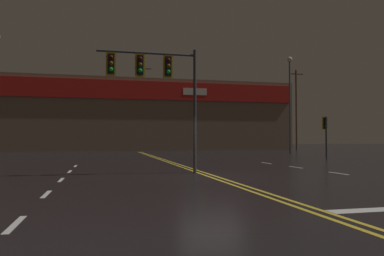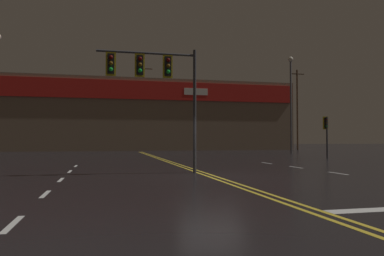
# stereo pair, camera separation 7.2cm
# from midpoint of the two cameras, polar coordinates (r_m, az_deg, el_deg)

# --- Properties ---
(ground_plane) EXTENTS (200.00, 200.00, 0.00)m
(ground_plane) POSITION_cam_midpoint_polar(r_m,az_deg,el_deg) (14.78, 3.15, -7.37)
(ground_plane) COLOR black
(road_markings) EXTENTS (16.68, 60.00, 0.01)m
(road_markings) POSITION_cam_midpoint_polar(r_m,az_deg,el_deg) (13.69, 9.86, -7.78)
(road_markings) COLOR gold
(road_markings) RESTS_ON ground
(traffic_signal_median) EXTENTS (4.27, 0.36, 5.38)m
(traffic_signal_median) POSITION_cam_midpoint_polar(r_m,az_deg,el_deg) (16.20, -5.82, 8.07)
(traffic_signal_median) COLOR #38383D
(traffic_signal_median) RESTS_ON ground
(traffic_signal_corner_northeast) EXTENTS (0.42, 0.36, 3.23)m
(traffic_signal_corner_northeast) POSITION_cam_midpoint_polar(r_m,az_deg,el_deg) (30.60, 19.82, 0.05)
(traffic_signal_corner_northeast) COLOR #38383D
(traffic_signal_corner_northeast) RESTS_ON ground
(streetlight_far_median) EXTENTS (0.56, 0.56, 10.51)m
(streetlight_far_median) POSITION_cam_midpoint_polar(r_m,az_deg,el_deg) (42.30, 14.88, 5.29)
(streetlight_far_median) COLOR #59595E
(streetlight_far_median) RESTS_ON ground
(building_backdrop) EXTENTS (43.66, 10.23, 9.44)m
(building_backdrop) POSITION_cam_midpoint_polar(r_m,az_deg,el_deg) (53.20, -8.72, 1.79)
(building_backdrop) COLOR #7A6651
(building_backdrop) RESTS_ON ground
(utility_pole_row) EXTENTS (45.77, 0.26, 11.81)m
(utility_pole_row) POSITION_cam_midpoint_polar(r_m,az_deg,el_deg) (49.37, -7.25, 3.51)
(utility_pole_row) COLOR #4C3828
(utility_pole_row) RESTS_ON ground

